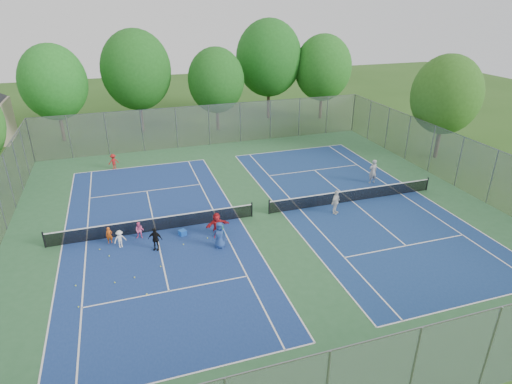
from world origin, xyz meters
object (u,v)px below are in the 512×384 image
(net_right, at_px, (353,196))
(net_left, at_px, (155,225))
(ball_hopper, at_px, (220,229))
(ball_crate, at_px, (183,233))
(instructor, at_px, (373,171))

(net_right, bearing_deg, net_left, 180.00)
(net_left, distance_m, ball_hopper, 4.12)
(net_left, height_order, ball_crate, net_left)
(ball_crate, height_order, instructor, instructor)
(net_left, distance_m, ball_crate, 1.88)
(net_left, bearing_deg, instructor, 8.40)
(net_right, distance_m, instructor, 4.09)
(ball_crate, xyz_separation_m, ball_hopper, (2.28, -0.47, 0.11))
(ball_hopper, bearing_deg, instructor, 16.85)
(net_left, height_order, ball_hopper, net_left)
(ball_crate, bearing_deg, net_right, 4.72)
(net_left, relative_size, ball_crate, 32.29)
(net_right, bearing_deg, ball_hopper, -171.59)
(instructor, bearing_deg, ball_hopper, 13.02)
(instructor, bearing_deg, net_left, 4.57)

